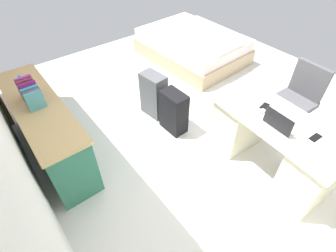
% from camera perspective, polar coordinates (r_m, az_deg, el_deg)
% --- Properties ---
extents(ground_plane, '(5.63, 5.63, 0.00)m').
position_cam_1_polar(ground_plane, '(3.89, 4.22, 3.03)').
color(ground_plane, silver).
extents(desk, '(1.48, 0.75, 0.73)m').
position_cam_1_polar(desk, '(3.12, 22.02, -3.67)').
color(desk, beige).
rests_on(desk, ground_plane).
extents(office_chair, '(0.52, 0.52, 0.94)m').
position_cam_1_polar(office_chair, '(3.74, 26.13, 4.46)').
color(office_chair, black).
rests_on(office_chair, ground_plane).
extents(credenza, '(1.80, 0.48, 0.78)m').
position_cam_1_polar(credenza, '(3.36, -25.12, -0.68)').
color(credenza, '#2D7056').
rests_on(credenza, ground_plane).
extents(bed, '(1.97, 1.49, 0.58)m').
position_cam_1_polar(bed, '(5.18, 5.47, 17.12)').
color(bed, tan).
rests_on(bed, ground_plane).
extents(suitcase_black, '(0.37, 0.23, 0.59)m').
position_cam_1_polar(suitcase_black, '(3.43, 1.27, 3.15)').
color(suitcase_black, black).
rests_on(suitcase_black, ground_plane).
extents(suitcase_spare_grey, '(0.38, 0.26, 0.65)m').
position_cam_1_polar(suitcase_spare_grey, '(3.68, -3.19, 6.87)').
color(suitcase_spare_grey, '#4C4C51').
rests_on(suitcase_spare_grey, ground_plane).
extents(laptop, '(0.32, 0.24, 0.21)m').
position_cam_1_polar(laptop, '(2.77, 23.55, 0.47)').
color(laptop, '#B7B7BC').
rests_on(laptop, desk).
extents(computer_mouse, '(0.07, 0.10, 0.03)m').
position_cam_1_polar(computer_mouse, '(2.92, 19.97, 3.14)').
color(computer_mouse, white).
rests_on(computer_mouse, desk).
extents(cell_phone_near_laptop, '(0.07, 0.14, 0.01)m').
position_cam_1_polar(cell_phone_near_laptop, '(2.84, 29.79, -2.21)').
color(cell_phone_near_laptop, black).
rests_on(cell_phone_near_laptop, desk).
extents(cell_phone_by_mouse, '(0.09, 0.15, 0.01)m').
position_cam_1_polar(cell_phone_by_mouse, '(3.01, 20.54, 4.12)').
color(cell_phone_by_mouse, black).
rests_on(cell_phone_by_mouse, desk).
extents(book_row, '(0.35, 0.17, 0.24)m').
position_cam_1_polar(book_row, '(3.10, -28.03, 6.33)').
color(book_row, teal).
rests_on(book_row, credenza).
extents(figurine_small, '(0.08, 0.08, 0.11)m').
position_cam_1_polar(figurine_small, '(3.56, -29.99, 9.25)').
color(figurine_small, '#4C7FBF').
rests_on(figurine_small, credenza).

